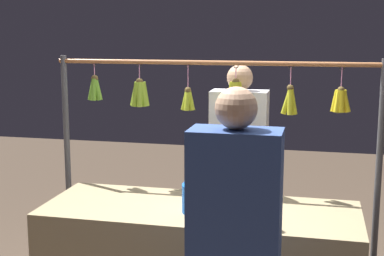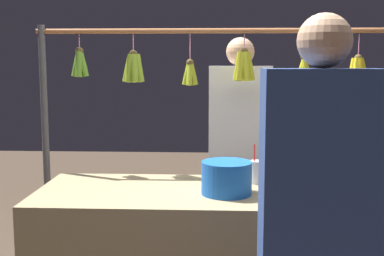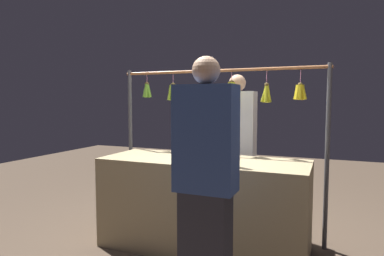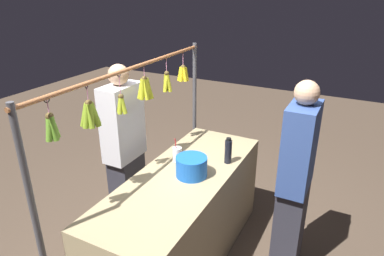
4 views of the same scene
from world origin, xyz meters
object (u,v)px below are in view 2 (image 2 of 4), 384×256
object	(u,v)px
blue_bucket	(227,178)
drink_cup	(257,172)
water_bottle	(301,182)
vendor_person	(239,167)

from	to	relation	value
blue_bucket	drink_cup	xyz separation A→B (m)	(-0.18, -0.24, -0.02)
drink_cup	water_bottle	bearing A→B (deg)	112.77
water_bottle	drink_cup	distance (m)	0.47
blue_bucket	drink_cup	bearing A→B (deg)	-126.55
vendor_person	drink_cup	bearing A→B (deg)	97.85
water_bottle	blue_bucket	world-z (taller)	water_bottle
water_bottle	blue_bucket	size ratio (longest dim) A/B	0.92
water_bottle	blue_bucket	xyz separation A→B (m)	(0.36, -0.19, -0.03)
blue_bucket	drink_cup	world-z (taller)	drink_cup
blue_bucket	vendor_person	bearing A→B (deg)	-97.46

